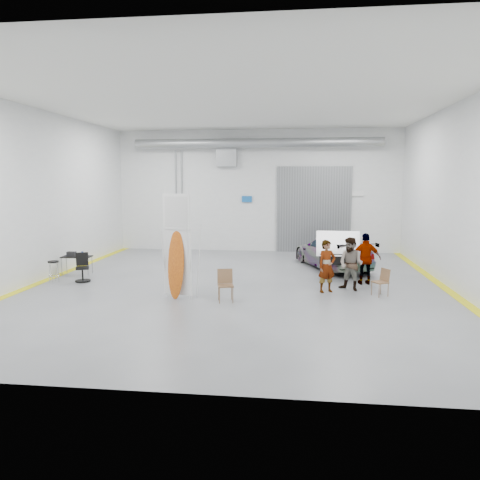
# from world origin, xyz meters

# --- Properties ---
(ground) EXTENTS (16.00, 16.00, 0.00)m
(ground) POSITION_xyz_m (0.00, 0.00, 0.00)
(ground) COLOR slate
(ground) RESTS_ON ground
(room_shell) EXTENTS (14.02, 16.18, 6.01)m
(room_shell) POSITION_xyz_m (0.24, 2.22, 4.08)
(room_shell) COLOR silver
(room_shell) RESTS_ON ground
(sedan_car) EXTENTS (3.32, 4.94, 1.33)m
(sedan_car) POSITION_xyz_m (3.44, 3.77, 0.66)
(sedan_car) COLOR silver
(sedan_car) RESTS_ON ground
(person_a) EXTENTS (0.72, 0.64, 1.67)m
(person_a) POSITION_xyz_m (2.93, -0.49, 0.84)
(person_a) COLOR brown
(person_a) RESTS_ON ground
(person_b) EXTENTS (1.06, 1.01, 1.72)m
(person_b) POSITION_xyz_m (3.72, -0.14, 0.86)
(person_b) COLOR slate
(person_b) RESTS_ON ground
(person_c) EXTENTS (1.06, 0.54, 1.76)m
(person_c) POSITION_xyz_m (4.32, 0.82, 0.88)
(person_c) COLOR #A36436
(person_c) RESTS_ON ground
(surfboard_display) EXTENTS (0.91, 0.46, 3.34)m
(surfboard_display) POSITION_xyz_m (-1.49, -1.87, 1.35)
(surfboard_display) COLOR white
(surfboard_display) RESTS_ON ground
(folding_chair_near) EXTENTS (0.54, 0.56, 0.94)m
(folding_chair_near) POSITION_xyz_m (-0.07, -2.03, 0.29)
(folding_chair_near) COLOR brown
(folding_chair_near) RESTS_ON ground
(folding_chair_far) EXTENTS (0.53, 0.65, 0.84)m
(folding_chair_far) POSITION_xyz_m (4.53, -0.80, 0.26)
(folding_chair_far) COLOR brown
(folding_chair_far) RESTS_ON ground
(shop_stool) EXTENTS (0.38, 0.38, 0.75)m
(shop_stool) POSITION_xyz_m (-6.40, -0.16, 0.37)
(shop_stool) COLOR black
(shop_stool) RESTS_ON ground
(work_table) EXTENTS (1.13, 0.63, 0.89)m
(work_table) POSITION_xyz_m (-6.32, 1.31, 0.68)
(work_table) COLOR gray
(work_table) RESTS_ON ground
(office_chair) EXTENTS (0.57, 0.60, 0.99)m
(office_chair) POSITION_xyz_m (-5.44, 0.10, 0.44)
(office_chair) COLOR black
(office_chair) RESTS_ON ground
(trunk_lid) EXTENTS (1.55, 0.94, 0.04)m
(trunk_lid) POSITION_xyz_m (3.44, 1.74, 1.35)
(trunk_lid) COLOR silver
(trunk_lid) RESTS_ON sedan_car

